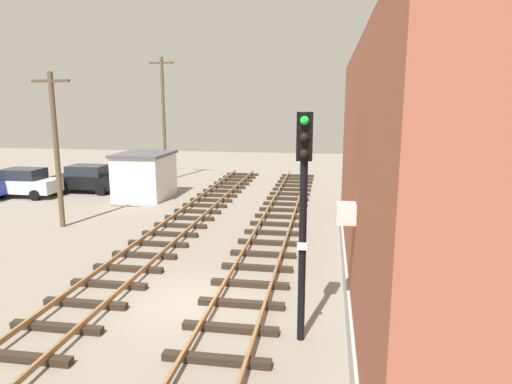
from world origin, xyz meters
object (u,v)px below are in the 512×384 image
object	(u,v)px
signal_mast	(303,202)
control_hut	(145,175)
brick_building	(495,183)
utility_pole_far	(164,118)
parked_car_white	(24,182)
parked_car_black	(88,178)
utility_pole_near	(56,148)

from	to	relation	value
signal_mast	control_hut	bearing A→B (deg)	124.09
signal_mast	control_hut	xyz separation A→B (m)	(-10.46, 15.46, -2.08)
signal_mast	brick_building	world-z (taller)	brick_building
brick_building	utility_pole_far	bearing A→B (deg)	130.70
brick_building	signal_mast	bearing A→B (deg)	-153.22
control_hut	parked_car_white	bearing A→B (deg)	-172.63
parked_car_black	utility_pole_near	distance (m)	8.94
signal_mast	utility_pole_far	distance (m)	24.45
parked_car_black	utility_pole_near	world-z (taller)	utility_pole_near
utility_pole_far	control_hut	bearing A→B (deg)	-81.12
brick_building	utility_pole_far	world-z (taller)	utility_pole_far
control_hut	utility_pole_far	xyz separation A→B (m)	(-0.96, 6.13, 3.26)
parked_car_black	utility_pole_near	xyz separation A→B (m)	(3.06, -7.91, 2.83)
signal_mast	parked_car_white	world-z (taller)	signal_mast
brick_building	utility_pole_far	xyz separation A→B (m)	(-16.41, 19.07, 1.02)
control_hut	parked_car_white	world-z (taller)	control_hut
signal_mast	parked_car_white	size ratio (longest dim) A/B	1.32
utility_pole_near	signal_mast	bearing A→B (deg)	-36.23
parked_car_black	utility_pole_far	xyz separation A→B (m)	(3.36, 5.10, 3.74)
signal_mast	utility_pole_near	xyz separation A→B (m)	(-11.72, 8.59, 0.25)
control_hut	utility_pole_near	size ratio (longest dim) A/B	0.54
parked_car_white	utility_pole_far	size ratio (longest dim) A/B	0.47
parked_car_white	signal_mast	bearing A→B (deg)	-38.95
brick_building	utility_pole_far	distance (m)	25.18
parked_car_white	utility_pole_near	size ratio (longest dim) A/B	0.59
brick_building	control_hut	distance (m)	20.28
utility_pole_far	brick_building	bearing A→B (deg)	-49.30
signal_mast	parked_car_black	size ratio (longest dim) A/B	1.32
control_hut	utility_pole_near	xyz separation A→B (m)	(-1.26, -6.87, 2.34)
signal_mast	brick_building	bearing A→B (deg)	26.78
control_hut	parked_car_white	size ratio (longest dim) A/B	0.90
control_hut	utility_pole_far	size ratio (longest dim) A/B	0.43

